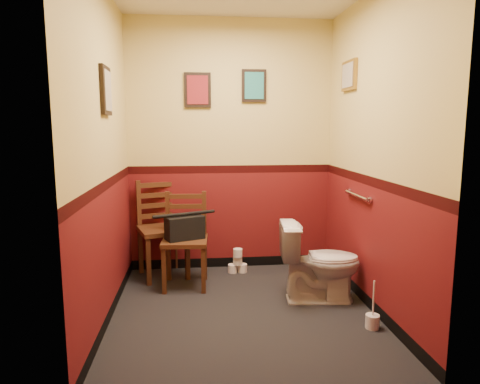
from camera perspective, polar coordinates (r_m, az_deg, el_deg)
floor at (r=3.81m, az=0.42°, el=-15.64°), size 2.20×2.40×0.00m
wall_back at (r=4.67m, az=-1.25°, el=6.02°), size 2.20×0.00×2.70m
wall_front at (r=2.29m, az=3.87°, el=3.18°), size 2.20×0.00×2.70m
wall_left at (r=3.52m, az=-17.69°, el=4.73°), size 0.00×2.40×2.70m
wall_right at (r=3.76m, az=17.39°, el=4.97°), size 0.00×2.40×2.70m
grab_bar at (r=4.02m, az=15.33°, el=-0.46°), size 0.05×0.56×0.06m
framed_print_back_a at (r=4.64m, az=-5.68°, el=13.38°), size 0.28×0.04×0.36m
framed_print_back_b at (r=4.69m, az=1.89°, el=13.98°), size 0.26×0.04×0.34m
framed_print_left at (r=3.62m, az=-17.42°, el=12.76°), size 0.04×0.30×0.38m
framed_print_right at (r=4.33m, az=14.33°, el=14.82°), size 0.04×0.34×0.28m
toilet at (r=3.98m, az=10.60°, el=-9.20°), size 0.76×0.47×0.71m
toilet_brush at (r=3.66m, az=17.25°, el=-16.04°), size 0.11×0.11×0.39m
chair_left at (r=4.60m, az=-10.39°, el=-4.82°), size 0.59×0.59×1.01m
chair_right at (r=4.28m, az=-7.31°, el=-6.33°), size 0.46×0.46×0.93m
handbag at (r=4.21m, az=-7.39°, el=-4.70°), size 0.40×0.30×0.26m
tp_stack at (r=4.69m, az=-0.32°, el=-9.38°), size 0.21×0.13×0.27m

